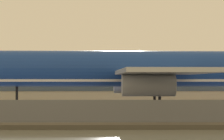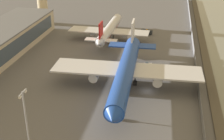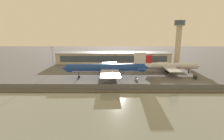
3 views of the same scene
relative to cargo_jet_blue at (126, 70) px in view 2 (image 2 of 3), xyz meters
The scene contains 8 objects.
ground_plane 9.68m from the cargo_jet_blue, 96.71° to the right, with size 500.00×500.00×0.00m, color #565659.
shoreline_seawall 28.40m from the cargo_jet_blue, 91.75° to the right, with size 320.00×3.00×0.50m.
perimeter_fence 23.77m from the cargo_jet_blue, 92.09° to the right, with size 280.00×0.10×2.70m.
cargo_jet_blue is the anchor object (origin of this frame).
passenger_jet_silver 48.03m from the cargo_jet_blue, 17.73° to the left, with size 43.23×36.74×13.04m.
baggage_tug 19.97m from the cargo_jet_blue, 17.08° to the right, with size 2.16×3.44×1.80m.
ops_van 57.37m from the cargo_jet_blue, ahead, with size 3.73×5.60×2.48m.
apron_light_mast_apron_west 43.14m from the cargo_jet_blue, 160.11° to the left, with size 3.20×0.40×19.05m.
Camera 2 is at (-88.59, -5.59, 48.58)m, focal length 50.00 mm.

